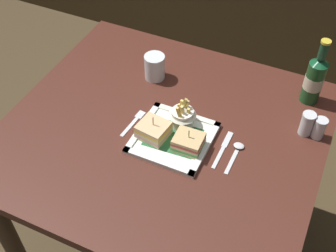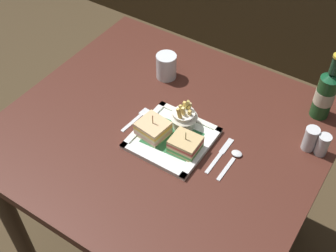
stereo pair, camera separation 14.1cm
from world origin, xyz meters
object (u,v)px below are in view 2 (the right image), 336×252
(water_glass, at_px, (166,68))
(pepper_shaker, at_px, (322,146))
(dining_table, at_px, (164,152))
(sandwich_half_left, at_px, (153,129))
(square_plate, at_px, (172,138))
(salt_shaker, at_px, (310,140))
(sandwich_half_right, at_px, (185,144))
(fries_cup, at_px, (184,117))
(knife, at_px, (221,154))
(spoon, at_px, (234,158))
(fork, at_px, (137,118))
(beer_bottle, at_px, (326,93))

(water_glass, bearing_deg, pepper_shaker, -4.65)
(dining_table, height_order, sandwich_half_left, sandwich_half_left)
(square_plate, bearing_deg, salt_shaker, 28.62)
(square_plate, xyz_separation_m, salt_shaker, (0.38, 0.21, 0.03))
(dining_table, distance_m, sandwich_half_right, 0.19)
(sandwich_half_left, height_order, fries_cup, fries_cup)
(square_plate, height_order, water_glass, water_glass)
(sandwich_half_left, xyz_separation_m, knife, (0.22, 0.05, -0.03))
(salt_shaker, bearing_deg, spoon, -136.21)
(square_plate, xyz_separation_m, sandwich_half_left, (-0.06, -0.02, 0.03))
(dining_table, relative_size, knife, 6.24)
(sandwich_half_right, xyz_separation_m, pepper_shaker, (0.36, 0.23, -0.00))
(fork, xyz_separation_m, knife, (0.31, 0.02, 0.00))
(sandwich_half_right, height_order, water_glass, water_glass)
(knife, xyz_separation_m, pepper_shaker, (0.26, 0.18, 0.03))
(beer_bottle, xyz_separation_m, spoon, (-0.15, -0.33, -0.09))
(dining_table, height_order, fork, fork)
(water_glass, bearing_deg, fork, -80.90)
(sandwich_half_right, distance_m, salt_shaker, 0.39)
(fork, bearing_deg, dining_table, 5.18)
(pepper_shaker, bearing_deg, square_plate, -153.75)
(square_plate, height_order, beer_bottle, beer_bottle)
(pepper_shaker, bearing_deg, dining_table, -158.81)
(fries_cup, height_order, beer_bottle, beer_bottle)
(pepper_shaker, bearing_deg, sandwich_half_right, -147.74)
(beer_bottle, height_order, salt_shaker, beer_bottle)
(sandwich_half_right, bearing_deg, dining_table, 157.75)
(fork, height_order, salt_shaker, salt_shaker)
(beer_bottle, bearing_deg, pepper_shaker, -69.09)
(square_plate, height_order, sandwich_half_right, sandwich_half_right)
(fork, bearing_deg, water_glass, 99.10)
(fries_cup, relative_size, pepper_shaker, 1.34)
(sandwich_half_left, height_order, knife, sandwich_half_left)
(sandwich_half_right, height_order, fries_cup, fries_cup)
(dining_table, bearing_deg, spoon, 2.99)
(salt_shaker, bearing_deg, fork, -160.23)
(spoon, height_order, salt_shaker, salt_shaker)
(water_glass, distance_m, pepper_shaker, 0.61)
(salt_shaker, bearing_deg, pepper_shaker, 0.00)
(square_plate, xyz_separation_m, spoon, (0.20, 0.04, -0.00))
(sandwich_half_right, xyz_separation_m, fries_cup, (-0.06, 0.08, 0.02))
(pepper_shaker, bearing_deg, beer_bottle, 110.91)
(dining_table, bearing_deg, fries_cup, 35.69)
(sandwich_half_right, relative_size, knife, 0.55)
(sandwich_half_left, xyz_separation_m, fork, (-0.09, 0.04, -0.03))
(fork, distance_m, knife, 0.31)
(sandwich_half_left, height_order, spoon, sandwich_half_left)
(fork, bearing_deg, pepper_shaker, 18.47)
(beer_bottle, height_order, knife, beer_bottle)
(sandwich_half_left, distance_m, fork, 0.10)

